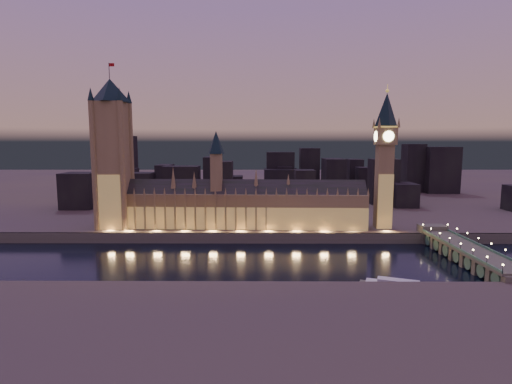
{
  "coord_description": "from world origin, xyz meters",
  "views": [
    {
      "loc": [
        6.88,
        -258.45,
        77.49
      ],
      "look_at": [
        5.0,
        55.0,
        38.0
      ],
      "focal_mm": 28.0,
      "sensor_mm": 36.0,
      "label": 1
    }
  ],
  "objects_px": {
    "palace_of_westminster": "(240,205)",
    "river_boat": "(398,285)",
    "victoria_tower": "(113,147)",
    "elizabeth_tower": "(385,149)",
    "westminster_bridge": "(464,252)"
  },
  "relations": [
    {
      "from": "westminster_bridge",
      "to": "river_boat",
      "type": "xyz_separation_m",
      "value": [
        -60.0,
        -49.73,
        -4.43
      ]
    },
    {
      "from": "elizabeth_tower",
      "to": "westminster_bridge",
      "type": "bearing_deg",
      "value": -62.78
    },
    {
      "from": "victoria_tower",
      "to": "elizabeth_tower",
      "type": "bearing_deg",
      "value": -0.0
    },
    {
      "from": "victoria_tower",
      "to": "elizabeth_tower",
      "type": "distance_m",
      "value": 218.0
    },
    {
      "from": "elizabeth_tower",
      "to": "westminster_bridge",
      "type": "relative_size",
      "value": 1.01
    },
    {
      "from": "victoria_tower",
      "to": "westminster_bridge",
      "type": "bearing_deg",
      "value": -14.56
    },
    {
      "from": "victoria_tower",
      "to": "elizabeth_tower",
      "type": "xyz_separation_m",
      "value": [
        218.0,
        -0.0,
        -1.27
      ]
    },
    {
      "from": "westminster_bridge",
      "to": "river_boat",
      "type": "height_order",
      "value": "westminster_bridge"
    },
    {
      "from": "victoria_tower",
      "to": "palace_of_westminster",
      "type": "bearing_deg",
      "value": -0.1
    },
    {
      "from": "palace_of_westminster",
      "to": "westminster_bridge",
      "type": "height_order",
      "value": "palace_of_westminster"
    },
    {
      "from": "victoria_tower",
      "to": "river_boat",
      "type": "xyz_separation_m",
      "value": [
        191.62,
        -115.1,
        -71.49
      ]
    },
    {
      "from": "palace_of_westminster",
      "to": "river_boat",
      "type": "distance_m",
      "value": 147.74
    },
    {
      "from": "elizabeth_tower",
      "to": "westminster_bridge",
      "type": "distance_m",
      "value": 98.65
    },
    {
      "from": "victoria_tower",
      "to": "river_boat",
      "type": "relative_size",
      "value": 3.16
    },
    {
      "from": "elizabeth_tower",
      "to": "river_boat",
      "type": "relative_size",
      "value": 2.77
    }
  ]
}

